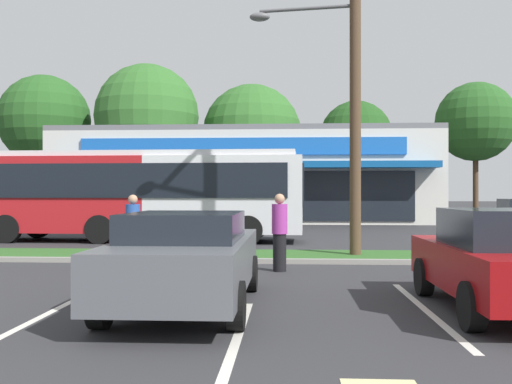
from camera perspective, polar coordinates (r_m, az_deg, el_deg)
grass_median at (r=15.67m, az=-2.83°, el=-6.33°), size 56.00×2.20×0.12m
curb_lip at (r=14.46m, az=-3.34°, el=-6.85°), size 56.00×0.24×0.12m
parking_stripe_1 at (r=8.49m, az=-21.75°, el=-12.05°), size 0.12×4.80×0.01m
parking_stripe_2 at (r=6.93m, az=-2.09°, el=-14.82°), size 0.12×4.80×0.01m
parking_stripe_3 at (r=9.13m, az=16.56°, el=-11.20°), size 0.12×4.80×0.01m
storefront_building at (r=36.68m, az=-0.82°, el=1.53°), size 22.56×11.52×5.59m
tree_far_left at (r=50.28m, az=-20.31°, el=6.70°), size 7.38×7.38×11.39m
tree_left at (r=46.90m, az=-10.80°, el=7.41°), size 8.29×8.29×12.02m
tree_mid_left at (r=48.86m, az=-0.42°, el=5.83°), size 8.35×8.35×10.97m
tree_mid at (r=46.01m, az=9.93°, el=5.40°), size 5.69×5.69×9.02m
tree_mid_right at (r=50.33m, az=21.02°, el=6.53°), size 6.44×6.44×10.79m
utility_pole at (r=15.84m, az=9.30°, el=11.87°), size 3.09×2.40×9.40m
city_bus at (r=21.31m, az=-11.90°, el=-0.08°), size 12.28×2.95×3.25m
car_0 at (r=8.91m, az=-6.87°, el=-6.48°), size 1.99×4.72×1.47m
car_2 at (r=9.28m, az=23.48°, el=-6.20°), size 1.94×4.15×1.53m
pedestrian_by_pole at (r=14.10m, az=-12.16°, el=-3.74°), size 0.35×0.35×1.72m
pedestrian_mid at (r=12.89m, az=2.36°, el=-4.03°), size 0.35×0.35×1.74m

